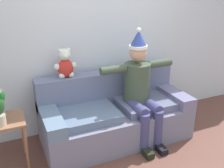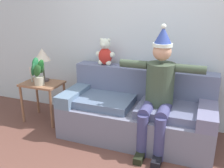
% 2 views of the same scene
% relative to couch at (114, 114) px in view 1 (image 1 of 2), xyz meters
% --- Properties ---
extents(back_wall, '(7.00, 0.10, 2.70)m').
position_rel_couch_xyz_m(back_wall, '(0.00, 0.51, 1.01)').
color(back_wall, silver).
rests_on(back_wall, ground_plane).
extents(couch, '(1.96, 0.88, 0.88)m').
position_rel_couch_xyz_m(couch, '(0.00, 0.00, 0.00)').
color(couch, slate).
rests_on(couch, ground_plane).
extents(person_seated, '(1.02, 0.77, 1.51)m').
position_rel_couch_xyz_m(person_seated, '(0.29, -0.17, 0.42)').
color(person_seated, '#404F3C').
rests_on(person_seated, ground_plane).
extents(teddy_bear, '(0.29, 0.17, 0.38)m').
position_rel_couch_xyz_m(teddy_bear, '(-0.57, 0.26, 0.71)').
color(teddy_bear, red).
rests_on(teddy_bear, couch).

